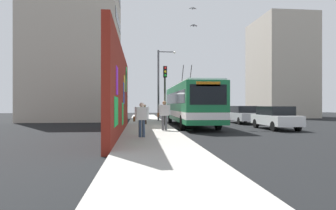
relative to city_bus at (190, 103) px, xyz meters
name	(u,v)px	position (x,y,z in m)	size (l,w,h in m)	color
ground_plane	(171,128)	(-2.30, 1.80, -1.83)	(80.00, 80.00, 0.00)	black
sidewalk_slab	(149,127)	(-2.30, 3.40, -1.75)	(48.00, 3.20, 0.15)	#9E9B93
graffiti_wall	(120,92)	(-6.45, 5.15, 0.56)	(13.70, 0.32, 4.77)	maroon
building_far_left	(75,46)	(9.08, 11.00, 6.18)	(8.58, 9.28, 16.00)	#B2A899
building_far_right	(280,68)	(14.93, -15.20, 4.87)	(8.67, 6.55, 13.40)	#B2A899
city_bus	(190,103)	(0.00, 0.00, 0.00)	(12.30, 2.68, 5.07)	#19723F
parked_car_white	(275,117)	(-3.97, -5.20, -1.00)	(4.24, 1.82, 1.58)	white
parked_car_silver	(242,114)	(2.28, -5.20, -0.99)	(4.66, 1.89, 1.58)	#B7B7BC
pedestrian_at_curb	(164,113)	(-5.63, 2.58, -0.63)	(0.24, 0.78, 1.77)	#595960
pedestrian_near_wall	(142,117)	(-9.09, 3.96, -0.72)	(0.22, 0.74, 1.64)	#2D3F59
pedestrian_midblock	(145,113)	(-0.09, 3.64, -0.78)	(0.22, 0.71, 1.56)	#3F3326
traffic_light	(165,86)	(-1.37, 2.15, 1.30)	(0.49, 0.28, 4.44)	#2D382D
street_lamp	(160,80)	(4.55, 2.06, 2.19)	(0.44, 1.78, 6.75)	#4C4C51
flying_pigeons	(193,17)	(-0.23, -0.21, 6.86)	(0.98, 0.60, 1.72)	gray
curbside_puddle	(182,130)	(-3.68, 1.20, -1.83)	(1.50, 1.50, 0.00)	black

